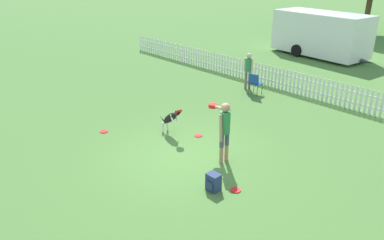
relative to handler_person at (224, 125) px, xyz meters
name	(u,v)px	position (x,y,z in m)	size (l,w,h in m)	color
ground_plane	(187,156)	(-0.86, -0.53, -1.08)	(240.00, 240.00, 0.00)	#4C7A38
handler_person	(224,125)	(0.00, 0.00, 0.00)	(1.00, 0.68, 1.71)	tan
leaping_dog	(171,118)	(-2.27, 0.03, -0.52)	(1.09, 0.28, 0.98)	black
frisbee_near_handler	(198,135)	(-1.61, 0.59, -1.07)	(0.25, 0.25, 0.02)	red
frisbee_near_dog	(104,132)	(-3.87, -1.46, -1.07)	(0.25, 0.25, 0.02)	red
frisbee_midfield	(236,190)	(1.22, -0.83, -1.07)	(0.25, 0.25, 0.02)	red
backpack_on_grass	(213,182)	(0.84, -1.21, -0.87)	(0.31, 0.29, 0.43)	navy
picket_fence	(319,89)	(-0.86, 6.37, -0.62)	(24.48, 0.04, 0.92)	white
folding_chair_blue_left	(255,82)	(-2.96, 5.01, -0.54)	(0.52, 0.54, 0.90)	#333338
spectator_standing	(248,68)	(-3.63, 5.37, -0.15)	(0.41, 0.27, 1.56)	#7A705B
equipment_trailer	(321,33)	(-4.88, 13.18, 0.21)	(6.19, 2.75, 2.45)	white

